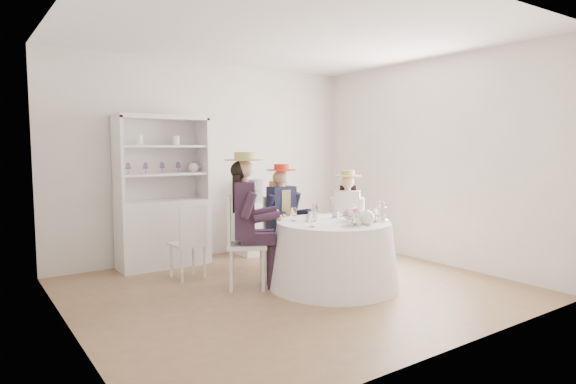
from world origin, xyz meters
TOP-DOWN VIEW (x-y plane):
  - ground at (0.00, 0.00)m, footprint 4.50×4.50m
  - ceiling at (0.00, 0.00)m, footprint 4.50×4.50m
  - wall_back at (0.00, 2.00)m, footprint 4.50×0.00m
  - wall_front at (0.00, -2.00)m, footprint 4.50×0.00m
  - wall_left at (-2.25, 0.00)m, footprint 0.00×4.50m
  - wall_right at (2.25, 0.00)m, footprint 0.00×4.50m
  - tea_table at (0.42, -0.18)m, footprint 1.46×1.46m
  - hutch at (-0.80, 1.77)m, footprint 1.29×0.79m
  - side_table at (0.53, 1.75)m, footprint 0.50×0.50m
  - hatbox at (0.53, 1.75)m, footprint 0.38×0.38m
  - guest_left at (-0.40, 0.30)m, footprint 0.63×0.58m
  - guest_mid at (0.39, 0.78)m, footprint 0.48×0.50m
  - guest_right at (1.16, 0.42)m, footprint 0.53×0.52m
  - spare_chair at (-0.78, 0.97)m, footprint 0.38×0.38m
  - teacup_a at (0.20, -0.03)m, footprint 0.10×0.10m
  - teacup_b at (0.36, 0.11)m, footprint 0.08×0.08m
  - teacup_c at (0.62, 0.03)m, footprint 0.11×0.11m
  - flower_bowl at (0.61, -0.29)m, footprint 0.27×0.27m
  - flower_arrangement at (0.63, -0.24)m, footprint 0.19×0.19m
  - table_teapot at (0.56, -0.55)m, footprint 0.24×0.17m
  - sandwich_plate at (0.37, -0.54)m, footprint 0.26×0.26m
  - cupcake_stand at (0.88, -0.41)m, footprint 0.23×0.23m
  - stemware_set at (0.42, -0.18)m, footprint 0.91×0.95m

SIDE VIEW (x-z plane):
  - ground at x=0.00m, z-range 0.00..0.00m
  - tea_table at x=0.42m, z-range 0.00..0.72m
  - side_table at x=0.53m, z-range 0.00..0.76m
  - spare_chair at x=-0.78m, z-range 0.03..0.91m
  - hutch at x=-0.80m, z-range -0.28..1.66m
  - guest_right at x=1.16m, z-range 0.08..1.32m
  - sandwich_plate at x=0.37m, z-range 0.71..0.76m
  - flower_bowl at x=0.61m, z-range 0.72..0.77m
  - guest_mid at x=0.39m, z-range 0.09..1.42m
  - teacup_a at x=0.20m, z-range 0.72..0.79m
  - teacup_c at x=0.62m, z-range 0.72..0.79m
  - teacup_b at x=0.36m, z-range 0.72..0.79m
  - stemware_set at x=0.42m, z-range 0.72..0.87m
  - table_teapot at x=0.56m, z-range 0.71..0.89m
  - cupcake_stand at x=0.88m, z-range 0.69..0.91m
  - flower_arrangement at x=0.63m, z-range 0.78..0.85m
  - guest_left at x=-0.40m, z-range 0.09..1.58m
  - hatbox at x=0.53m, z-range 0.76..1.07m
  - wall_back at x=0.00m, z-range -0.90..3.60m
  - wall_front at x=0.00m, z-range -0.90..3.60m
  - wall_left at x=-2.25m, z-range -0.90..3.60m
  - wall_right at x=2.25m, z-range -0.90..3.60m
  - ceiling at x=0.00m, z-range 2.70..2.70m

